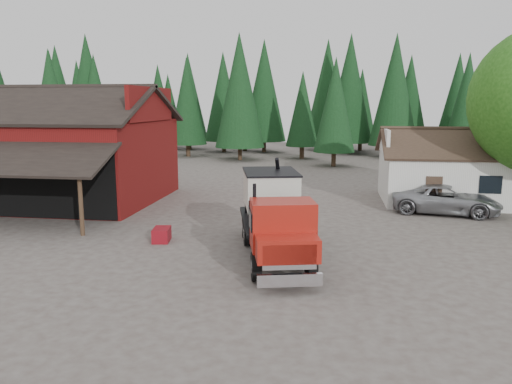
# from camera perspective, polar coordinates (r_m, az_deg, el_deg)

# --- Properties ---
(ground) EXTENTS (120.00, 120.00, 0.00)m
(ground) POSITION_cam_1_polar(r_m,az_deg,el_deg) (20.62, -7.91, -7.03)
(ground) COLOR #4D423C
(ground) RESTS_ON ground
(red_barn) EXTENTS (12.80, 13.63, 7.18)m
(red_barn) POSITION_cam_1_polar(r_m,az_deg,el_deg) (33.43, -21.50, 3.65)
(red_barn) COLOR maroon
(red_barn) RESTS_ON ground
(farmhouse) EXTENTS (8.60, 6.42, 4.65)m
(farmhouse) POSITION_cam_1_polar(r_m,az_deg,el_deg) (33.00, 21.27, 1.80)
(farmhouse) COLOR silver
(farmhouse) RESTS_ON ground
(conifer_backdrop) EXTENTS (76.00, 16.00, 16.00)m
(conifer_backdrop) POSITION_cam_1_polar(r_m,az_deg,el_deg) (61.44, 3.18, 4.44)
(conifer_backdrop) COLOR black
(conifer_backdrop) RESTS_ON ground
(near_pine_a) EXTENTS (4.40, 4.40, 11.40)m
(near_pine_a) POSITION_cam_1_polar(r_m,az_deg,el_deg) (54.44, -22.38, 9.72)
(near_pine_a) COLOR #382619
(near_pine_a) RESTS_ON ground
(near_pine_b) EXTENTS (3.96, 3.96, 10.40)m
(near_pine_b) POSITION_cam_1_polar(r_m,az_deg,el_deg) (48.88, 9.03, 9.80)
(near_pine_b) COLOR #382619
(near_pine_b) RESTS_ON ground
(near_pine_d) EXTENTS (5.28, 5.28, 13.40)m
(near_pine_d) POSITION_cam_1_polar(r_m,az_deg,el_deg) (53.78, -1.89, 11.53)
(near_pine_d) COLOR #382619
(near_pine_d) RESTS_ON ground
(feed_truck) EXTENTS (4.06, 8.63, 3.77)m
(feed_truck) POSITION_cam_1_polar(r_m,az_deg,el_deg) (19.74, 2.14, -2.42)
(feed_truck) COLOR black
(feed_truck) RESTS_ON ground
(silver_car) EXTENTS (6.14, 3.74, 1.59)m
(silver_car) POSITION_cam_1_polar(r_m,az_deg,el_deg) (29.51, 20.92, -0.81)
(silver_car) COLOR #929499
(silver_car) RESTS_ON ground
(equip_box) EXTENTS (0.86, 1.19, 0.60)m
(equip_box) POSITION_cam_1_polar(r_m,az_deg,el_deg) (22.58, -10.73, -4.81)
(equip_box) COLOR maroon
(equip_box) RESTS_ON ground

